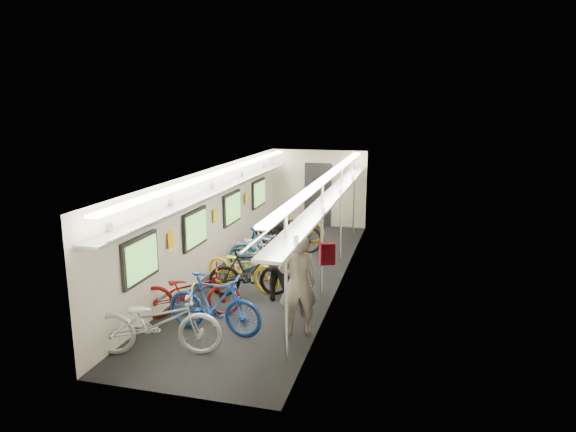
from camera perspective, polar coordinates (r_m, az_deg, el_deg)
The scene contains 15 objects.
train_car_shell at distance 12.05m, azimuth -2.22°, elevation 2.05°, with size 10.00×10.00×10.00m.
bicycle_0 at distance 8.33m, azimuth -14.40°, elevation -11.34°, with size 0.71×2.03×1.07m, color silver.
bicycle_1 at distance 8.87m, azimuth -8.22°, elevation -9.59°, with size 0.50×1.76×1.06m, color navy.
bicycle_2 at distance 9.57m, azimuth -10.83°, elevation -8.27°, with size 0.64×1.84×0.97m, color maroon.
bicycle_3 at distance 10.41m, azimuth -4.25°, elevation -6.23°, with size 0.47×1.68×1.01m, color black.
bicycle_4 at distance 10.84m, azimuth -5.04°, elevation -5.70°, with size 0.62×1.77×0.93m, color yellow.
bicycle_5 at distance 11.53m, azimuth -2.11°, elevation -4.17°, with size 0.50×1.77×1.06m, color silver.
bicycle_6 at distance 11.95m, azimuth -3.07°, elevation -3.77°, with size 0.66×1.89×0.99m, color silver.
bicycle_7 at distance 11.70m, azimuth -2.37°, elevation -3.88°, with size 0.51×1.81×1.09m, color #184E91.
bicycle_8 at distance 13.37m, azimuth -0.92°, elevation -2.01°, with size 0.65×1.86×0.98m, color maroon.
bicycle_9 at distance 13.10m, azimuth -0.10°, elevation -1.97°, with size 0.53×1.87×1.13m, color black.
bicycle_10 at distance 14.48m, azimuth 0.55°, elevation -0.84°, with size 0.66×1.89×0.99m, color orange.
passenger_near at distance 8.60m, azimuth 1.09°, elevation -7.56°, with size 0.65×0.43×1.79m, color gray.
passenger_mid at distance 10.12m, azimuth -0.90°, elevation -4.75°, with size 0.82×0.64×1.68m, color black.
backpack at distance 8.93m, azimuth 4.37°, elevation -4.22°, with size 0.26×0.14×0.38m, color #AB1120.
Camera 1 is at (3.04, -10.63, 3.85)m, focal length 32.00 mm.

